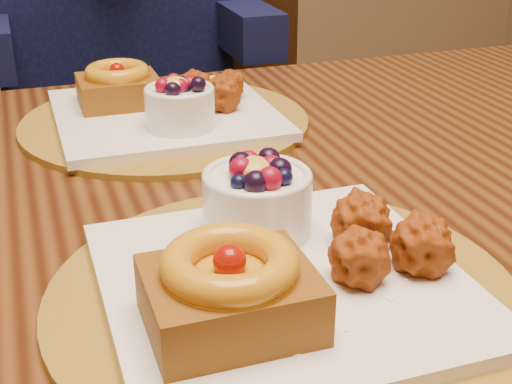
% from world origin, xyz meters
% --- Properties ---
extents(dining_table, '(1.60, 0.90, 0.76)m').
position_xyz_m(dining_table, '(-0.06, 0.08, 0.68)').
color(dining_table, black).
rests_on(dining_table, ground).
extents(place_setting_near, '(0.38, 0.38, 0.09)m').
position_xyz_m(place_setting_near, '(-0.06, -0.14, 0.78)').
color(place_setting_near, brown).
rests_on(place_setting_near, dining_table).
extents(place_setting_far, '(0.38, 0.38, 0.08)m').
position_xyz_m(place_setting_far, '(-0.06, 0.29, 0.78)').
color(place_setting_far, brown).
rests_on(place_setting_far, dining_table).
extents(chair_far, '(0.52, 0.52, 0.84)m').
position_xyz_m(chair_far, '(0.11, 0.78, 0.46)').
color(chair_far, black).
rests_on(chair_far, ground).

